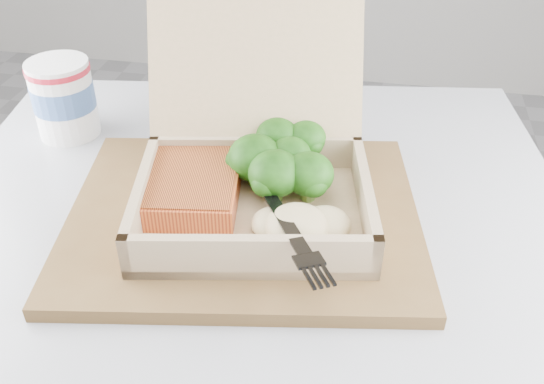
% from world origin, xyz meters
% --- Properties ---
extents(cafe_table, '(0.81, 0.81, 0.70)m').
position_xyz_m(cafe_table, '(0.20, 0.11, 0.52)').
color(cafe_table, black).
rests_on(cafe_table, floor).
extents(serving_tray, '(0.41, 0.35, 0.02)m').
position_xyz_m(serving_tray, '(0.20, 0.13, 0.71)').
color(serving_tray, brown).
rests_on(serving_tray, cafe_table).
extents(takeout_container, '(0.28, 0.31, 0.20)m').
position_xyz_m(takeout_container, '(0.20, 0.16, 0.76)').
color(takeout_container, tan).
rests_on(takeout_container, serving_tray).
extents(salmon_fillet, '(0.12, 0.14, 0.03)m').
position_xyz_m(salmon_fillet, '(0.14, 0.13, 0.74)').
color(salmon_fillet, orange).
rests_on(salmon_fillet, takeout_container).
extents(broccoli_pile, '(0.13, 0.13, 0.05)m').
position_xyz_m(broccoli_pile, '(0.24, 0.18, 0.75)').
color(broccoli_pile, '#266D18').
rests_on(broccoli_pile, takeout_container).
extents(mashed_potatoes, '(0.10, 0.09, 0.03)m').
position_xyz_m(mashed_potatoes, '(0.26, 0.08, 0.74)').
color(mashed_potatoes, beige).
rests_on(mashed_potatoes, takeout_container).
extents(plastic_fork, '(0.09, 0.16, 0.02)m').
position_xyz_m(plastic_fork, '(0.24, 0.09, 0.75)').
color(plastic_fork, black).
rests_on(plastic_fork, mashed_potatoes).
extents(paper_cup, '(0.08, 0.08, 0.10)m').
position_xyz_m(paper_cup, '(-0.07, 0.27, 0.75)').
color(paper_cup, white).
rests_on(paper_cup, cafe_table).
extents(receipt, '(0.11, 0.15, 0.00)m').
position_xyz_m(receipt, '(0.19, 0.34, 0.70)').
color(receipt, white).
rests_on(receipt, cafe_table).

